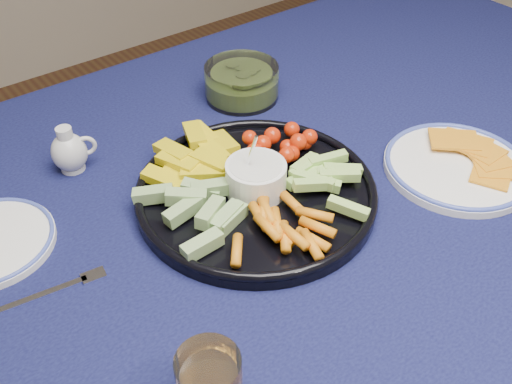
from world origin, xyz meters
TOP-DOWN VIEW (x-y plane):
  - dining_table at (0.00, 0.00)m, footprint 1.67×1.07m
  - crudite_platter at (-0.08, 0.03)m, footprint 0.35×0.35m
  - creamer_pitcher at (-0.26, 0.27)m, footprint 0.07×0.05m
  - pickle_bowl at (0.07, 0.28)m, footprint 0.13×0.13m
  - cheese_plate at (0.21, -0.10)m, footprint 0.22×0.22m
  - fork_left at (-0.38, 0.05)m, footprint 0.14×0.04m
  - fork_right at (0.21, -0.19)m, footprint 0.12×0.13m

SIDE VIEW (x-z plane):
  - dining_table at x=0.00m, z-range 0.29..1.03m
  - fork_left at x=-0.38m, z-range 0.75..0.75m
  - fork_right at x=0.21m, z-range 0.75..0.75m
  - cheese_plate at x=0.21m, z-range 0.74..0.77m
  - crudite_platter at x=-0.08m, z-range 0.71..0.82m
  - pickle_bowl at x=0.07m, z-range 0.74..0.81m
  - creamer_pitcher at x=-0.26m, z-range 0.74..0.82m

